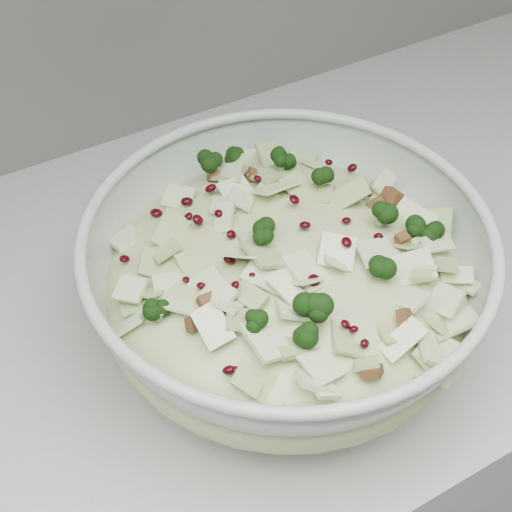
% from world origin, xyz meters
% --- Properties ---
extents(counter, '(3.60, 0.60, 0.90)m').
position_xyz_m(counter, '(0.00, 1.70, 0.45)').
color(counter, '#B5B5B0').
rests_on(counter, floor).
extents(mixing_bowl, '(0.44, 0.44, 0.14)m').
position_xyz_m(mixing_bowl, '(-0.31, 1.60, 0.97)').
color(mixing_bowl, '#A7B8AD').
rests_on(mixing_bowl, counter).
extents(salad, '(0.46, 0.46, 0.14)m').
position_xyz_m(salad, '(-0.31, 1.60, 1.00)').
color(salad, '#C5D18F').
rests_on(salad, mixing_bowl).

